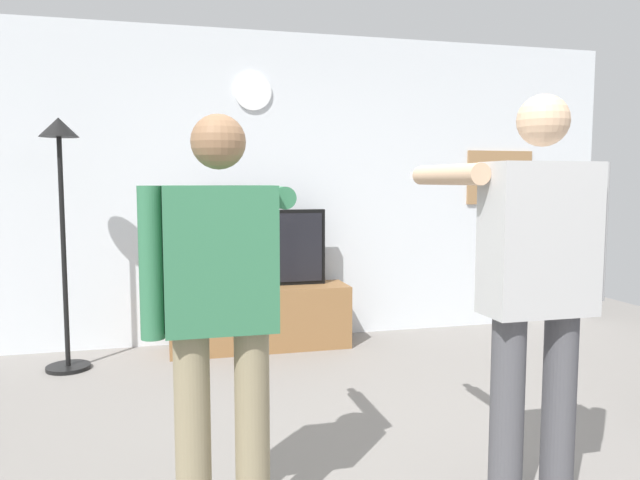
# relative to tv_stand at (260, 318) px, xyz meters

# --- Properties ---
(back_wall) EXTENTS (6.40, 0.10, 2.70)m
(back_wall) POSITION_rel_tv_stand_xyz_m (0.23, 0.35, 1.09)
(back_wall) COLOR silver
(back_wall) RESTS_ON ground_plane
(tv_stand) EXTENTS (1.50, 0.45, 0.53)m
(tv_stand) POSITION_rel_tv_stand_xyz_m (0.00, 0.00, 0.00)
(tv_stand) COLOR olive
(tv_stand) RESTS_ON ground_plane
(television) EXTENTS (1.14, 0.07, 0.65)m
(television) POSITION_rel_tv_stand_xyz_m (0.00, 0.05, 0.59)
(television) COLOR black
(television) RESTS_ON tv_stand
(wall_clock) EXTENTS (0.32, 0.03, 0.32)m
(wall_clock) POSITION_rel_tv_stand_xyz_m (0.00, 0.29, 1.92)
(wall_clock) COLOR white
(framed_picture) EXTENTS (0.68, 0.04, 0.51)m
(framed_picture) POSITION_rel_tv_stand_xyz_m (2.39, 0.30, 1.18)
(framed_picture) COLOR #997047
(floor_lamp) EXTENTS (0.32, 0.32, 1.87)m
(floor_lamp) POSITION_rel_tv_stand_xyz_m (-1.49, -0.21, 1.08)
(floor_lamp) COLOR black
(floor_lamp) RESTS_ON ground_plane
(person_standing_nearer_lamp) EXTENTS (0.61, 0.78, 1.66)m
(person_standing_nearer_lamp) POSITION_rel_tv_stand_xyz_m (-0.56, -2.64, 0.68)
(person_standing_nearer_lamp) COLOR gray
(person_standing_nearer_lamp) RESTS_ON ground_plane
(person_standing_nearer_couch) EXTENTS (0.63, 0.78, 1.76)m
(person_standing_nearer_couch) POSITION_rel_tv_stand_xyz_m (0.72, -2.81, 0.74)
(person_standing_nearer_couch) COLOR #4C4C51
(person_standing_nearer_couch) RESTS_ON ground_plane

